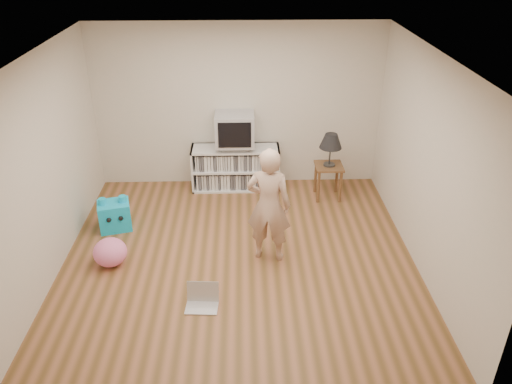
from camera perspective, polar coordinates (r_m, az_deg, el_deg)
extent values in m
plane|color=brown|center=(6.51, -1.96, -7.72)|extent=(4.50, 4.50, 0.00)
cube|color=silver|center=(7.93, -2.08, 9.72)|extent=(4.50, 0.02, 2.60)
cube|color=silver|center=(3.93, -2.34, -11.72)|extent=(4.50, 0.02, 2.60)
cube|color=silver|center=(6.28, -23.16, 2.18)|extent=(0.02, 4.50, 2.60)
cube|color=silver|center=(6.23, 19.03, 2.75)|extent=(0.02, 4.50, 2.60)
cube|color=white|center=(5.40, -2.42, 15.16)|extent=(4.50, 4.50, 0.01)
cube|color=white|center=(8.26, -2.33, 3.41)|extent=(1.40, 0.03, 0.70)
cube|color=white|center=(8.11, -7.19, 2.71)|extent=(0.03, 0.45, 0.70)
cube|color=white|center=(8.09, 2.52, 2.84)|extent=(0.03, 0.45, 0.70)
cube|color=white|center=(8.22, -2.30, 0.68)|extent=(1.40, 0.45, 0.03)
cube|color=white|center=(8.07, -2.35, 2.78)|extent=(1.34, 0.45, 0.03)
cube|color=white|center=(7.93, -2.39, 4.97)|extent=(1.40, 0.45, 0.03)
cube|color=silver|center=(8.07, -2.35, 2.78)|extent=(1.26, 0.36, 0.64)
cube|color=gray|center=(7.91, -2.40, 5.30)|extent=(0.45, 0.35, 0.07)
cube|color=#ABABB1|center=(7.81, -2.44, 7.22)|extent=(0.60, 0.52, 0.50)
cube|color=black|center=(7.56, -2.46, 6.50)|extent=(0.50, 0.01, 0.40)
cylinder|color=brown|center=(7.71, 7.15, 0.54)|extent=(0.04, 0.04, 0.52)
cylinder|color=brown|center=(7.77, 9.63, 0.57)|extent=(0.04, 0.04, 0.52)
cylinder|color=brown|center=(8.01, 6.82, 1.68)|extent=(0.04, 0.04, 0.52)
cylinder|color=brown|center=(8.07, 9.21, 1.70)|extent=(0.04, 0.04, 0.52)
cube|color=brown|center=(7.77, 8.34, 2.94)|extent=(0.42, 0.42, 0.03)
cylinder|color=#333333|center=(7.76, 8.35, 3.12)|extent=(0.18, 0.18, 0.02)
cylinder|color=#333333|center=(7.69, 8.44, 4.29)|extent=(0.02, 0.02, 0.32)
imported|color=#CCA48B|center=(6.15, 1.46, -1.55)|extent=(0.62, 0.48, 1.53)
cube|color=silver|center=(5.81, -6.20, -12.96)|extent=(0.38, 0.28, 0.02)
cube|color=silver|center=(5.83, -6.10, -11.23)|extent=(0.37, 0.10, 0.24)
cube|color=black|center=(5.83, -6.10, -11.23)|extent=(0.32, 0.08, 0.19)
cube|color=#4B6CC9|center=(5.98, -4.68, -11.47)|extent=(0.08, 0.10, 0.02)
cube|color=#0DB9F5|center=(7.30, -15.84, -2.62)|extent=(0.50, 0.44, 0.41)
cylinder|color=#0DB9F5|center=(7.19, -17.17, -1.05)|extent=(0.10, 0.10, 0.09)
cylinder|color=#0DB9F5|center=(7.18, -15.02, -0.77)|extent=(0.10, 0.10, 0.09)
sphere|color=black|center=(7.13, -16.46, -3.09)|extent=(0.07, 0.07, 0.07)
sphere|color=black|center=(7.13, -15.20, -2.92)|extent=(0.07, 0.07, 0.07)
ellipsoid|color=pink|center=(6.59, -16.34, -6.62)|extent=(0.44, 0.44, 0.36)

